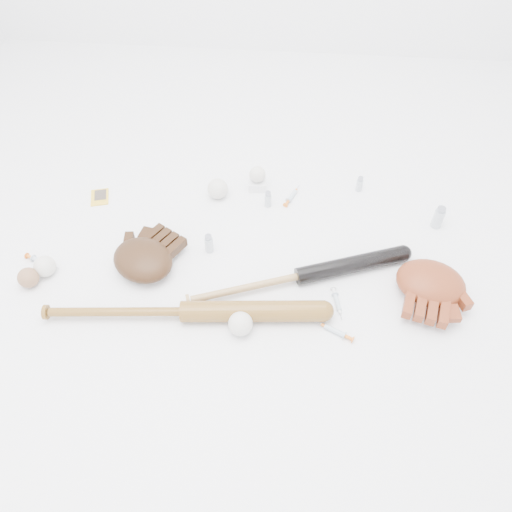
# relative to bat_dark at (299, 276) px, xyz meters

# --- Properties ---
(bat_dark) EXTENTS (0.76, 0.33, 0.06)m
(bat_dark) POSITION_rel_bat_dark_xyz_m (0.00, 0.00, 0.00)
(bat_dark) COLOR black
(bat_dark) RESTS_ON ground
(bat_wood) EXTENTS (0.92, 0.15, 0.07)m
(bat_wood) POSITION_rel_bat_dark_xyz_m (-0.35, -0.18, 0.00)
(bat_wood) COLOR brown
(bat_wood) RESTS_ON ground
(glove_dark) EXTENTS (0.35, 0.35, 0.09)m
(glove_dark) POSITION_rel_bat_dark_xyz_m (-0.52, 0.01, 0.02)
(glove_dark) COLOR #321D0E
(glove_dark) RESTS_ON ground
(glove_tan) EXTENTS (0.32, 0.32, 0.09)m
(glove_tan) POSITION_rel_bat_dark_xyz_m (0.42, -0.00, 0.02)
(glove_tan) COLOR maroon
(glove_tan) RESTS_ON ground
(trading_card) EXTENTS (0.09, 0.11, 0.01)m
(trading_card) POSITION_rel_bat_dark_xyz_m (-0.78, 0.34, -0.03)
(trading_card) COLOR gold
(trading_card) RESTS_ON ground
(pedestal) EXTENTS (0.07, 0.07, 0.04)m
(pedestal) POSITION_rel_bat_dark_xyz_m (-0.18, 0.46, -0.01)
(pedestal) COLOR white
(pedestal) RESTS_ON ground
(baseball_on_pedestal) EXTENTS (0.06, 0.06, 0.06)m
(baseball_on_pedestal) POSITION_rel_bat_dark_xyz_m (-0.18, 0.46, 0.04)
(baseball_on_pedestal) COLOR silver
(baseball_on_pedestal) RESTS_ON pedestal
(baseball_left) EXTENTS (0.07, 0.07, 0.07)m
(baseball_left) POSITION_rel_bat_dark_xyz_m (-0.84, -0.04, 0.01)
(baseball_left) COLOR silver
(baseball_left) RESTS_ON ground
(baseball_upper) EXTENTS (0.08, 0.08, 0.08)m
(baseball_upper) POSITION_rel_bat_dark_xyz_m (-0.32, 0.39, 0.01)
(baseball_upper) COLOR silver
(baseball_upper) RESTS_ON ground
(baseball_mid) EXTENTS (0.08, 0.08, 0.08)m
(baseball_mid) POSITION_rel_bat_dark_xyz_m (-0.17, -0.21, 0.01)
(baseball_mid) COLOR silver
(baseball_mid) RESTS_ON ground
(baseball_aged) EXTENTS (0.07, 0.07, 0.07)m
(baseball_aged) POSITION_rel_bat_dark_xyz_m (-0.88, -0.09, 0.00)
(baseball_aged) COLOR #8C6143
(baseball_aged) RESTS_ON ground
(syringe_0) EXTENTS (0.15, 0.07, 0.02)m
(syringe_0) POSITION_rel_bat_dark_xyz_m (-0.88, 0.00, -0.02)
(syringe_0) COLOR #ADBCC6
(syringe_0) RESTS_ON ground
(syringe_1) EXTENTS (0.14, 0.09, 0.02)m
(syringe_1) POSITION_rel_bat_dark_xyz_m (0.12, -0.19, -0.02)
(syringe_1) COLOR #ADBCC6
(syringe_1) RESTS_ON ground
(syringe_2) EXTENTS (0.08, 0.14, 0.02)m
(syringe_2) POSITION_rel_bat_dark_xyz_m (-0.04, 0.41, -0.02)
(syringe_2) COLOR #ADBCC6
(syringe_2) RESTS_ON ground
(syringe_3) EXTENTS (0.05, 0.14, 0.02)m
(syringe_3) POSITION_rel_bat_dark_xyz_m (0.13, -0.08, -0.02)
(syringe_3) COLOR #ADBCC6
(syringe_3) RESTS_ON ground
(vial_0) EXTENTS (0.03, 0.03, 0.07)m
(vial_0) POSITION_rel_bat_dark_xyz_m (-0.13, 0.36, 0.00)
(vial_0) COLOR #B0BAC2
(vial_0) RESTS_ON ground
(vial_1) EXTENTS (0.03, 0.03, 0.06)m
(vial_1) POSITION_rel_bat_dark_xyz_m (0.22, 0.48, 0.00)
(vial_1) COLOR #B0BAC2
(vial_1) RESTS_ON ground
(vial_2) EXTENTS (0.03, 0.03, 0.08)m
(vial_2) POSITION_rel_bat_dark_xyz_m (-0.32, 0.11, 0.01)
(vial_2) COLOR #B0BAC2
(vial_2) RESTS_ON ground
(vial_3) EXTENTS (0.04, 0.04, 0.09)m
(vial_3) POSITION_rel_bat_dark_xyz_m (0.49, 0.30, 0.02)
(vial_3) COLOR #B0BAC2
(vial_3) RESTS_ON ground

